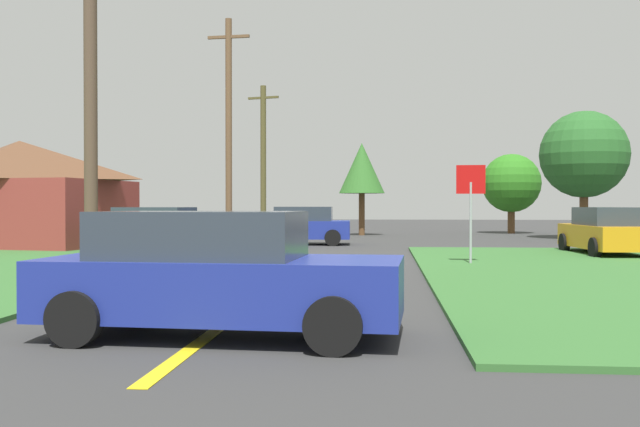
{
  "coord_description": "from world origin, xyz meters",
  "views": [
    {
      "loc": [
        2.27,
        -21.31,
        1.71
      ],
      "look_at": [
        0.08,
        2.74,
        1.4
      ],
      "focal_mm": 39.71,
      "sensor_mm": 36.0,
      "label": 1
    }
  ],
  "objects_px": {
    "car_on_crossroad": "(607,232)",
    "parked_car_near_building": "(160,231)",
    "utility_pole_far": "(263,159)",
    "stop_sign": "(471,194)",
    "utility_pole_mid": "(229,129)",
    "oak_tree_left": "(362,169)",
    "oak_tree_right": "(511,183)",
    "barn": "(19,194)",
    "pine_tree_center": "(584,155)",
    "car_approaching_junction": "(300,226)",
    "utility_pole_near": "(91,90)",
    "car_behind_on_main_road": "(217,274)"
  },
  "relations": [
    {
      "from": "car_on_crossroad",
      "to": "parked_car_near_building",
      "type": "distance_m",
      "value": 15.05
    },
    {
      "from": "utility_pole_far",
      "to": "stop_sign",
      "type": "bearing_deg",
      "value": -64.01
    },
    {
      "from": "utility_pole_mid",
      "to": "oak_tree_left",
      "type": "distance_m",
      "value": 11.6
    },
    {
      "from": "oak_tree_right",
      "to": "parked_car_near_building",
      "type": "bearing_deg",
      "value": -128.35
    },
    {
      "from": "utility_pole_mid",
      "to": "barn",
      "type": "height_order",
      "value": "utility_pole_mid"
    },
    {
      "from": "car_on_crossroad",
      "to": "parked_car_near_building",
      "type": "relative_size",
      "value": 1.01
    },
    {
      "from": "parked_car_near_building",
      "to": "barn",
      "type": "bearing_deg",
      "value": 161.92
    },
    {
      "from": "utility_pole_mid",
      "to": "pine_tree_center",
      "type": "relative_size",
      "value": 1.5
    },
    {
      "from": "car_approaching_junction",
      "to": "utility_pole_near",
      "type": "relative_size",
      "value": 0.52
    },
    {
      "from": "car_behind_on_main_road",
      "to": "pine_tree_center",
      "type": "bearing_deg",
      "value": 69.53
    },
    {
      "from": "car_approaching_junction",
      "to": "car_on_crossroad",
      "type": "bearing_deg",
      "value": 150.54
    },
    {
      "from": "utility_pole_mid",
      "to": "utility_pole_near",
      "type": "bearing_deg",
      "value": -91.2
    },
    {
      "from": "barn",
      "to": "stop_sign",
      "type": "bearing_deg",
      "value": -22.42
    },
    {
      "from": "car_behind_on_main_road",
      "to": "utility_pole_near",
      "type": "height_order",
      "value": "utility_pole_near"
    },
    {
      "from": "stop_sign",
      "to": "parked_car_near_building",
      "type": "relative_size",
      "value": 0.61
    },
    {
      "from": "stop_sign",
      "to": "parked_car_near_building",
      "type": "xyz_separation_m",
      "value": [
        -10.03,
        3.6,
        -1.19
      ]
    },
    {
      "from": "parked_car_near_building",
      "to": "oak_tree_right",
      "type": "distance_m",
      "value": 24.49
    },
    {
      "from": "oak_tree_left",
      "to": "utility_pole_near",
      "type": "bearing_deg",
      "value": -103.18
    },
    {
      "from": "pine_tree_center",
      "to": "barn",
      "type": "height_order",
      "value": "pine_tree_center"
    },
    {
      "from": "stop_sign",
      "to": "barn",
      "type": "bearing_deg",
      "value": -19.04
    },
    {
      "from": "pine_tree_center",
      "to": "barn",
      "type": "distance_m",
      "value": 25.94
    },
    {
      "from": "stop_sign",
      "to": "oak_tree_left",
      "type": "xyz_separation_m",
      "value": [
        -3.65,
        19.49,
        1.71
      ]
    },
    {
      "from": "parked_car_near_building",
      "to": "car_behind_on_main_road",
      "type": "distance_m",
      "value": 15.62
    },
    {
      "from": "barn",
      "to": "car_approaching_junction",
      "type": "bearing_deg",
      "value": 15.74
    },
    {
      "from": "car_behind_on_main_road",
      "to": "oak_tree_left",
      "type": "relative_size",
      "value": 0.91
    },
    {
      "from": "stop_sign",
      "to": "oak_tree_left",
      "type": "bearing_deg",
      "value": -76.03
    },
    {
      "from": "car_approaching_junction",
      "to": "oak_tree_left",
      "type": "xyz_separation_m",
      "value": [
        2.33,
        9.46,
        2.9
      ]
    },
    {
      "from": "utility_pole_near",
      "to": "pine_tree_center",
      "type": "xyz_separation_m",
      "value": [
        16.58,
        20.0,
        -0.19
      ]
    },
    {
      "from": "utility_pole_near",
      "to": "oak_tree_left",
      "type": "xyz_separation_m",
      "value": [
        5.53,
        23.61,
        -0.65
      ]
    },
    {
      "from": "utility_pole_mid",
      "to": "oak_tree_left",
      "type": "xyz_separation_m",
      "value": [
        5.25,
        10.28,
        -1.18
      ]
    },
    {
      "from": "oak_tree_right",
      "to": "oak_tree_left",
      "type": "bearing_deg",
      "value": -159.67
    },
    {
      "from": "stop_sign",
      "to": "utility_pole_mid",
      "type": "relative_size",
      "value": 0.3
    },
    {
      "from": "car_on_crossroad",
      "to": "oak_tree_left",
      "type": "xyz_separation_m",
      "value": [
        -8.64,
        15.13,
        2.9
      ]
    },
    {
      "from": "car_approaching_junction",
      "to": "pine_tree_center",
      "type": "xyz_separation_m",
      "value": [
        13.38,
        5.85,
        3.36
      ]
    },
    {
      "from": "car_behind_on_main_road",
      "to": "car_approaching_junction",
      "type": "bearing_deg",
      "value": 97.36
    },
    {
      "from": "parked_car_near_building",
      "to": "utility_pole_near",
      "type": "height_order",
      "value": "utility_pole_near"
    },
    {
      "from": "car_approaching_junction",
      "to": "utility_pole_far",
      "type": "bearing_deg",
      "value": -72.4
    },
    {
      "from": "utility_pole_mid",
      "to": "oak_tree_left",
      "type": "relative_size",
      "value": 1.84
    },
    {
      "from": "utility_pole_near",
      "to": "pine_tree_center",
      "type": "height_order",
      "value": "utility_pole_near"
    },
    {
      "from": "car_behind_on_main_road",
      "to": "stop_sign",
      "type": "bearing_deg",
      "value": 71.06
    },
    {
      "from": "utility_pole_mid",
      "to": "oak_tree_right",
      "type": "height_order",
      "value": "utility_pole_mid"
    },
    {
      "from": "parked_car_near_building",
      "to": "utility_pole_mid",
      "type": "distance_m",
      "value": 7.03
    },
    {
      "from": "oak_tree_right",
      "to": "stop_sign",
      "type": "bearing_deg",
      "value": -102.65
    },
    {
      "from": "oak_tree_left",
      "to": "car_approaching_junction",
      "type": "bearing_deg",
      "value": -103.85
    },
    {
      "from": "utility_pole_near",
      "to": "oak_tree_left",
      "type": "height_order",
      "value": "utility_pole_near"
    },
    {
      "from": "utility_pole_near",
      "to": "oak_tree_left",
      "type": "bearing_deg",
      "value": 76.82
    },
    {
      "from": "car_approaching_junction",
      "to": "oak_tree_right",
      "type": "xyz_separation_m",
      "value": [
        11.08,
        12.7,
        2.16
      ]
    },
    {
      "from": "utility_pole_near",
      "to": "utility_pole_far",
      "type": "height_order",
      "value": "utility_pole_near"
    },
    {
      "from": "utility_pole_mid",
      "to": "pine_tree_center",
      "type": "xyz_separation_m",
      "value": [
        16.3,
        6.67,
        -0.72
      ]
    },
    {
      "from": "car_on_crossroad",
      "to": "barn",
      "type": "distance_m",
      "value": 22.05
    }
  ]
}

